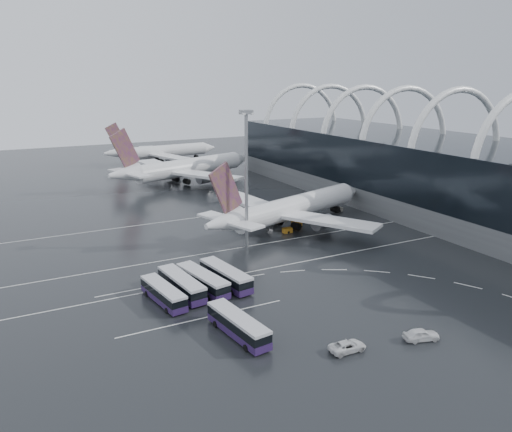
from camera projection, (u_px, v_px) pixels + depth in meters
name	position (u px, v px, depth m)	size (l,w,h in m)	color
ground	(283.00, 262.00, 103.66)	(420.00, 420.00, 0.00)	black
terminal	(431.00, 170.00, 145.04)	(42.00, 160.00, 34.90)	#5C5F61
lane_marking_near	(288.00, 265.00, 101.94)	(120.00, 0.25, 0.01)	silver
lane_marking_mid	(256.00, 245.00, 113.91)	(120.00, 0.25, 0.01)	silver
lane_marking_far	(210.00, 216.00, 137.85)	(120.00, 0.25, 0.01)	silver
bus_bay_line_south	(204.00, 318.00, 79.32)	(28.00, 0.25, 0.01)	silver
bus_bay_line_north	(172.00, 283.00, 93.00)	(28.00, 0.25, 0.01)	silver
airliner_main	(290.00, 209.00, 126.17)	(56.12, 48.63, 19.45)	white
airliner_gate_b	(183.00, 168.00, 179.30)	(60.22, 53.47, 21.37)	white
airliner_gate_c	(161.00, 152.00, 223.68)	(52.45, 48.26, 18.68)	white
bus_row_near_a	(163.00, 293.00, 84.34)	(4.58, 12.84, 3.09)	#27133B
bus_row_near_b	(182.00, 284.00, 87.57)	(4.57, 13.88, 3.35)	#27133B
bus_row_near_c	(203.00, 281.00, 89.27)	(5.42, 13.94, 3.35)	#27133B
bus_row_near_d	(226.00, 276.00, 91.43)	(5.02, 14.04, 3.38)	#27133B
bus_row_far_b	(238.00, 325.00, 73.36)	(4.59, 13.48, 3.25)	#27133B
van_curve_a	(347.00, 346.00, 69.54)	(2.50, 5.43, 1.51)	silver
van_curve_b	(421.00, 335.00, 72.42)	(2.11, 5.23, 1.78)	silver
floodlight_mast	(246.00, 163.00, 107.49)	(2.33, 2.33, 30.36)	gray
gse_cart_belly_a	(297.00, 223.00, 128.38)	(2.53, 1.49, 1.38)	#BC7819
gse_cart_belly_b	(288.00, 213.00, 138.25)	(2.22, 1.31, 1.21)	slate
gse_cart_belly_c	(287.00, 230.00, 122.75)	(2.31, 1.36, 1.26)	#BC7819
gse_cart_belly_d	(339.00, 209.00, 142.33)	(2.14, 1.26, 1.17)	slate
gse_cart_belly_e	(285.00, 216.00, 135.62)	(2.05, 1.21, 1.12)	#BC7819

